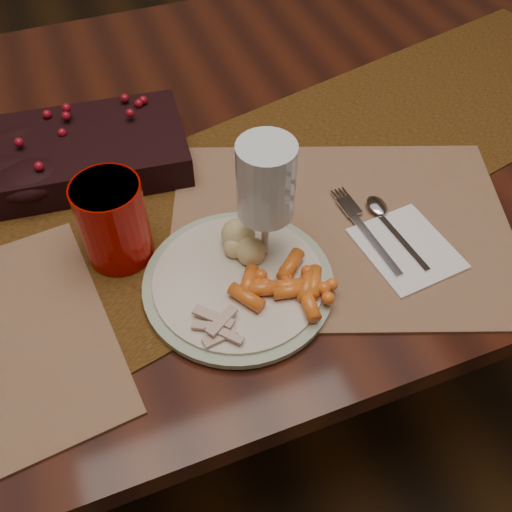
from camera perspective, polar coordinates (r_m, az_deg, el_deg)
name	(u,v)px	position (r m, az deg, el deg)	size (l,w,h in m)	color
floor	(226,367)	(1.56, -3.03, -10.99)	(5.00, 5.00, 0.00)	black
dining_table	(219,282)	(1.24, -3.73, -2.60)	(1.80, 1.00, 0.75)	black
table_runner	(214,212)	(0.85, -4.26, 4.41)	(1.70, 0.35, 0.00)	#3E290D
centerpiece	(67,150)	(0.94, -18.41, 10.01)	(0.36, 0.19, 0.07)	black
placemat_main	(340,228)	(0.84, 8.45, 2.82)	(0.49, 0.36, 0.00)	brown
dinner_plate	(238,282)	(0.75, -1.78, -2.60)	(0.25, 0.25, 0.01)	beige
baby_carrots	(280,293)	(0.72, 2.39, -3.73)	(0.12, 0.10, 0.02)	orange
mashed_potatoes	(242,241)	(0.76, -1.42, 1.53)	(0.08, 0.07, 0.05)	beige
turkey_shreds	(211,327)	(0.70, -4.50, -7.14)	(0.06, 0.06, 0.01)	beige
napkin	(406,249)	(0.82, 14.81, 0.73)	(0.12, 0.14, 0.00)	white
fork	(368,234)	(0.82, 11.16, 2.18)	(0.02, 0.16, 0.00)	#B9B9B9
spoon	(395,231)	(0.84, 13.68, 2.49)	(0.03, 0.14, 0.00)	silver
red_cup	(113,221)	(0.77, -14.07, 3.37)	(0.09, 0.09, 0.12)	#940600
wine_glass	(265,209)	(0.72, 0.96, 4.69)	(0.07, 0.07, 0.20)	white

